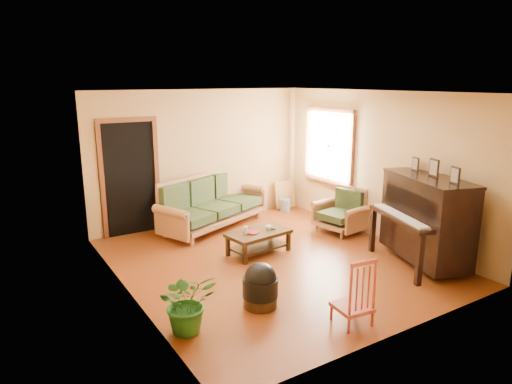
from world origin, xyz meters
TOP-DOWN VIEW (x-y plane):
  - floor at (0.00, 0.00)m, footprint 5.00×5.00m
  - doorway at (-1.45, 2.48)m, footprint 1.08×0.16m
  - window at (2.21, 1.30)m, footprint 0.12×1.36m
  - sofa at (-0.02, 1.99)m, footprint 2.52×1.77m
  - coffee_table at (-0.02, 0.39)m, footprint 1.09×0.69m
  - armchair at (1.83, 0.50)m, footprint 0.91×0.95m
  - piano at (1.90, -1.32)m, footprint 1.36×1.77m
  - footstool at (-0.96, -1.14)m, footprint 0.53×0.53m
  - red_chair at (-0.28, -2.05)m, footprint 0.43×0.47m
  - leaning_frame at (1.90, 2.34)m, footprint 0.49×0.12m
  - ceramic_crock at (1.78, 2.16)m, footprint 0.24×0.24m
  - potted_plant at (-1.97, -1.21)m, footprint 0.75×0.68m
  - book at (-0.23, 0.35)m, footprint 0.26×0.28m
  - candle at (-0.25, 0.41)m, footprint 0.07×0.07m
  - glass_jar at (0.19, 0.41)m, footprint 0.11×0.11m
  - remote at (0.21, 0.38)m, footprint 0.15×0.09m

SIDE VIEW (x-z plane):
  - floor at x=0.00m, z-range 0.00..0.00m
  - ceramic_crock at x=1.78m, z-range 0.00..0.27m
  - coffee_table at x=-0.02m, z-range 0.00..0.37m
  - footstool at x=-0.96m, z-range 0.00..0.43m
  - leaning_frame at x=1.90m, z-range 0.00..0.65m
  - potted_plant at x=-1.97m, z-range 0.00..0.72m
  - remote at x=0.21m, z-range 0.37..0.39m
  - book at x=-0.23m, z-range 0.37..0.39m
  - glass_jar at x=0.19m, z-range 0.37..0.43m
  - armchair at x=1.83m, z-range 0.00..0.83m
  - red_chair at x=-0.28m, z-range 0.00..0.84m
  - candle at x=-0.25m, z-range 0.37..0.50m
  - sofa at x=-0.02m, z-range 0.00..0.99m
  - piano at x=1.90m, z-range 0.00..1.38m
  - doorway at x=-1.45m, z-range 0.00..2.05m
  - window at x=2.21m, z-range 0.77..2.23m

